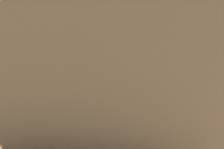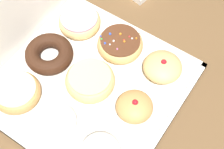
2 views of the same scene
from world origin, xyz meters
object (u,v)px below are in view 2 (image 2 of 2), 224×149
(glazed_ring_donut_6, at_px, (17,92))
(jelly_filled_donut_2, at_px, (163,67))
(pink_frosted_donut_8, at_px, (80,21))
(glazed_ring_donut_4, at_px, (92,80))
(sprinkle_donut_5, at_px, (119,43))
(powdered_filled_donut_3, at_px, (55,120))
(jelly_filled_donut_1, at_px, (135,105))
(donut_box, at_px, (91,86))
(chocolate_cake_ring_donut_7, at_px, (49,54))

(glazed_ring_donut_6, bearing_deg, jelly_filled_donut_2, -44.95)
(glazed_ring_donut_6, bearing_deg, pink_frosted_donut_8, 1.10)
(glazed_ring_donut_4, relative_size, sprinkle_donut_5, 1.03)
(jelly_filled_donut_2, xyz_separation_m, powdered_filled_donut_3, (-0.25, 0.12, -0.00))
(jelly_filled_donut_1, height_order, jelly_filled_donut_2, same)
(glazed_ring_donut_4, distance_m, glazed_ring_donut_6, 0.17)
(glazed_ring_donut_4, bearing_deg, glazed_ring_donut_6, 134.29)
(donut_box, height_order, glazed_ring_donut_4, glazed_ring_donut_4)
(glazed_ring_donut_6, bearing_deg, glazed_ring_donut_4, -45.71)
(glazed_ring_donut_4, relative_size, pink_frosted_donut_8, 1.06)
(powdered_filled_donut_3, relative_size, chocolate_cake_ring_donut_7, 0.76)
(jelly_filled_donut_1, xyz_separation_m, sprinkle_donut_5, (0.12, 0.12, -0.00))
(donut_box, distance_m, glazed_ring_donut_4, 0.03)
(jelly_filled_donut_1, bearing_deg, glazed_ring_donut_4, 90.20)
(donut_box, bearing_deg, chocolate_cake_ring_donut_7, 87.66)
(glazed_ring_donut_4, height_order, chocolate_cake_ring_donut_7, glazed_ring_donut_4)
(powdered_filled_donut_3, distance_m, pink_frosted_donut_8, 0.28)
(donut_box, relative_size, chocolate_cake_ring_donut_7, 3.46)
(chocolate_cake_ring_donut_7, bearing_deg, pink_frosted_donut_8, -0.55)
(jelly_filled_donut_2, bearing_deg, glazed_ring_donut_6, 135.05)
(donut_box, xyz_separation_m, jelly_filled_donut_2, (0.12, -0.12, 0.03))
(donut_box, relative_size, sprinkle_donut_5, 3.57)
(donut_box, bearing_deg, powdered_filled_donut_3, 178.29)
(chocolate_cake_ring_donut_7, bearing_deg, glazed_ring_donut_6, -177.27)
(glazed_ring_donut_4, relative_size, glazed_ring_donut_6, 1.06)
(donut_box, xyz_separation_m, jelly_filled_donut_1, (0.00, -0.12, 0.03))
(powdered_filled_donut_3, relative_size, glazed_ring_donut_4, 0.77)
(jelly_filled_donut_1, distance_m, glazed_ring_donut_6, 0.27)
(donut_box, distance_m, jelly_filled_donut_2, 0.17)
(jelly_filled_donut_1, bearing_deg, chocolate_cake_ring_donut_7, 89.62)
(jelly_filled_donut_1, distance_m, chocolate_cake_ring_donut_7, 0.25)
(pink_frosted_donut_8, bearing_deg, glazed_ring_donut_6, -178.90)
(jelly_filled_donut_2, distance_m, sprinkle_donut_5, 0.12)
(glazed_ring_donut_6, distance_m, pink_frosted_donut_8, 0.24)
(jelly_filled_donut_1, height_order, sprinkle_donut_5, jelly_filled_donut_1)
(glazed_ring_donut_6, xyz_separation_m, pink_frosted_donut_8, (0.24, 0.00, 0.00))
(jelly_filled_donut_2, relative_size, glazed_ring_donut_4, 0.79)
(jelly_filled_donut_2, xyz_separation_m, glazed_ring_donut_6, (-0.24, 0.24, -0.00))
(jelly_filled_donut_1, distance_m, pink_frosted_donut_8, 0.27)
(sprinkle_donut_5, bearing_deg, jelly_filled_donut_2, -90.60)
(powdered_filled_donut_3, xyz_separation_m, chocolate_cake_ring_donut_7, (0.13, 0.12, -0.00))
(powdered_filled_donut_3, height_order, sprinkle_donut_5, same)
(powdered_filled_donut_3, xyz_separation_m, sprinkle_donut_5, (0.25, 0.00, -0.00))
(jelly_filled_donut_2, bearing_deg, sprinkle_donut_5, 89.40)
(donut_box, xyz_separation_m, chocolate_cake_ring_donut_7, (0.01, 0.13, 0.02))
(sprinkle_donut_5, distance_m, glazed_ring_donut_6, 0.27)
(pink_frosted_donut_8, bearing_deg, chocolate_cake_ring_donut_7, 179.45)
(jelly_filled_donut_2, xyz_separation_m, glazed_ring_donut_4, (-0.12, 0.12, -0.00))
(jelly_filled_donut_2, height_order, powdered_filled_donut_3, jelly_filled_donut_2)
(sprinkle_donut_5, relative_size, glazed_ring_donut_6, 1.03)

